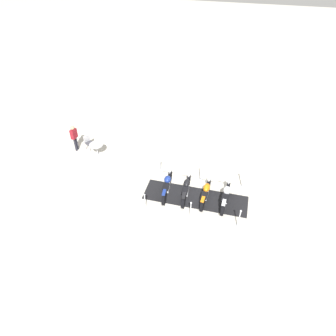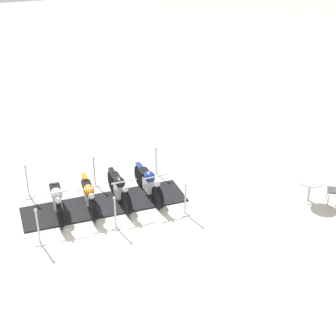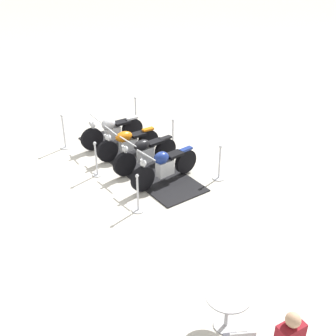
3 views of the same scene
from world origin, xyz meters
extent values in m
plane|color=beige|center=(0.00, 0.00, 0.00)|extent=(80.00, 80.00, 0.00)
cube|color=black|center=(0.00, 0.00, 0.02)|extent=(1.59, 5.12, 0.04)
cylinder|color=black|center=(-0.66, 1.50, 0.39)|extent=(0.72, 0.20, 0.71)
cylinder|color=black|center=(0.76, 1.37, 0.39)|extent=(0.72, 0.20, 0.71)
cube|color=silver|center=(0.05, 1.44, 0.42)|extent=(0.51, 0.29, 0.38)
ellipsoid|color=#B7BAC1|center=(-0.07, 1.45, 0.76)|extent=(0.49, 0.39, 0.35)
cube|color=black|center=(0.40, 1.41, 0.71)|extent=(0.54, 0.36, 0.08)
cube|color=#B7BAC1|center=(0.76, 1.37, 0.78)|extent=(0.41, 0.20, 0.06)
cylinder|color=silver|center=(-0.58, 1.49, 0.69)|extent=(0.32, 0.10, 0.60)
cylinder|color=silver|center=(-0.49, 1.49, 1.06)|extent=(0.10, 0.74, 0.04)
sphere|color=silver|center=(-0.59, 1.49, 0.86)|extent=(0.18, 0.18, 0.18)
cylinder|color=black|center=(-0.68, 0.54, 0.37)|extent=(0.67, 0.18, 0.66)
cylinder|color=black|center=(0.72, 0.42, 0.37)|extent=(0.67, 0.18, 0.66)
cube|color=silver|center=(0.02, 0.48, 0.39)|extent=(0.56, 0.27, 0.34)
ellipsoid|color=#D16B0F|center=(-0.12, 0.49, 0.69)|extent=(0.57, 0.37, 0.32)
cube|color=black|center=(0.37, 0.45, 0.64)|extent=(0.48, 0.33, 0.08)
cube|color=#D16B0F|center=(0.72, 0.42, 0.73)|extent=(0.38, 0.18, 0.06)
cylinder|color=silver|center=(-0.60, 0.53, 0.65)|extent=(0.31, 0.10, 0.56)
cylinder|color=silver|center=(-0.52, 0.53, 0.99)|extent=(0.11, 0.79, 0.04)
sphere|color=silver|center=(-0.62, 0.54, 0.79)|extent=(0.18, 0.18, 0.18)
cylinder|color=black|center=(-0.74, -0.48, 0.39)|extent=(0.70, 0.13, 0.70)
cylinder|color=black|center=(0.71, -0.48, 0.39)|extent=(0.70, 0.13, 0.70)
cube|color=silver|center=(-0.02, -0.48, 0.45)|extent=(0.47, 0.24, 0.44)
ellipsoid|color=black|center=(-0.13, -0.48, 0.79)|extent=(0.52, 0.30, 0.30)
cube|color=black|center=(0.33, -0.48, 0.75)|extent=(0.53, 0.27, 0.08)
cube|color=black|center=(0.71, -0.48, 0.77)|extent=(0.39, 0.16, 0.06)
cylinder|color=silver|center=(-0.67, -0.48, 0.68)|extent=(0.28, 0.07, 0.60)
cylinder|color=silver|center=(-0.59, -0.48, 1.04)|extent=(0.04, 0.79, 0.04)
sphere|color=silver|center=(-0.69, -0.48, 0.84)|extent=(0.18, 0.18, 0.18)
cylinder|color=black|center=(-0.81, -1.46, 0.39)|extent=(0.71, 0.15, 0.71)
cylinder|color=black|center=(0.71, -1.41, 0.39)|extent=(0.71, 0.15, 0.71)
cube|color=silver|center=(-0.05, -1.44, 0.44)|extent=(0.50, 0.24, 0.43)
ellipsoid|color=navy|center=(-0.17, -1.44, 0.80)|extent=(0.45, 0.34, 0.33)
cube|color=black|center=(0.29, -1.43, 0.75)|extent=(0.48, 0.31, 0.08)
cube|color=navy|center=(0.71, -1.41, 0.77)|extent=(0.39, 0.16, 0.06)
cylinder|color=silver|center=(-0.74, -1.46, 0.69)|extent=(0.26, 0.08, 0.61)
cylinder|color=silver|center=(-0.68, -1.46, 1.05)|extent=(0.06, 0.77, 0.04)
sphere|color=silver|center=(-0.78, -1.46, 0.85)|extent=(0.18, 0.18, 0.18)
cylinder|color=silver|center=(1.33, -0.05, 0.01)|extent=(0.28, 0.28, 0.03)
cylinder|color=silver|center=(1.33, -0.05, 0.51)|extent=(0.05, 0.05, 0.96)
sphere|color=silver|center=(1.33, -0.05, 1.02)|extent=(0.09, 0.09, 0.09)
cylinder|color=silver|center=(1.41, 2.11, 0.01)|extent=(0.35, 0.35, 0.03)
cylinder|color=silver|center=(1.41, 2.11, 0.54)|extent=(0.05, 0.05, 1.03)
sphere|color=silver|center=(1.41, 2.11, 1.09)|extent=(0.09, 0.09, 0.09)
cylinder|color=silver|center=(-1.26, 2.20, 0.01)|extent=(0.33, 0.33, 0.03)
cylinder|color=silver|center=(-1.26, 2.20, 0.54)|extent=(0.05, 0.05, 1.03)
sphere|color=silver|center=(-1.26, 2.20, 1.09)|extent=(0.09, 0.09, 0.09)
cylinder|color=silver|center=(-1.33, 0.05, 0.01)|extent=(0.28, 0.28, 0.03)
cylinder|color=silver|center=(-1.33, 0.05, 0.50)|extent=(0.05, 0.05, 0.94)
sphere|color=silver|center=(-1.33, 0.05, 1.00)|extent=(0.09, 0.09, 0.09)
cylinder|color=silver|center=(1.26, -2.20, 0.01)|extent=(0.35, 0.35, 0.03)
cylinder|color=silver|center=(1.26, -2.20, 0.49)|extent=(0.05, 0.05, 0.92)
sphere|color=silver|center=(1.26, -2.20, 0.99)|extent=(0.09, 0.09, 0.09)
cylinder|color=silver|center=(-1.41, -2.11, 0.01)|extent=(0.33, 0.33, 0.03)
cylinder|color=silver|center=(-1.41, -2.11, 0.49)|extent=(0.05, 0.05, 0.93)
sphere|color=silver|center=(-1.41, -2.11, 0.99)|extent=(0.09, 0.09, 0.09)
cylinder|color=#B7B7BC|center=(-2.22, -6.00, 0.01)|extent=(0.43, 0.43, 0.02)
cylinder|color=#B7B7BC|center=(-2.22, -6.00, 0.37)|extent=(0.07, 0.07, 0.68)
cylinder|color=#B7B7BC|center=(-2.22, -6.00, 0.72)|extent=(0.79, 0.79, 0.03)
cylinder|color=#B7B7BC|center=(-2.67, -6.40, 0.22)|extent=(0.03, 0.03, 0.44)
cylinder|color=#B7B7BC|center=(-2.38, -6.58, 0.22)|extent=(0.03, 0.03, 0.44)
cube|color=#3F3F47|center=(-2.62, -6.64, 0.46)|extent=(0.55, 0.55, 0.04)
camera|label=1|loc=(10.82, 0.99, 11.13)|focal=33.53mm
camera|label=2|loc=(-12.79, 3.14, 8.18)|focal=52.55mm
camera|label=3|loc=(-6.29, -9.56, 6.18)|focal=46.24mm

